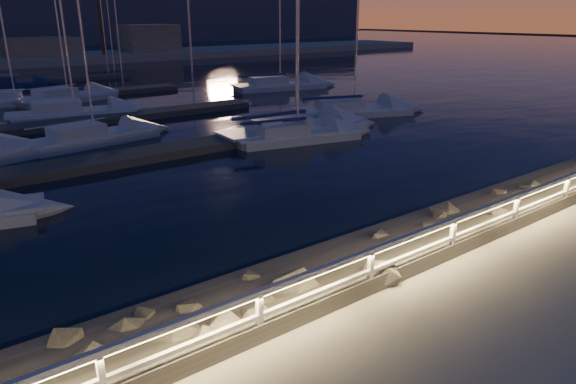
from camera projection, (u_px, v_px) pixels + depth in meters
The scene contains 13 objects.
ground at pixel (426, 266), 12.80m from camera, with size 400.00×400.00×0.00m, color #A19C91.
harbor_water at pixel (72, 117), 36.62m from camera, with size 400.00×440.00×0.60m.
guard_rail at pixel (427, 238), 12.51m from camera, with size 44.11×0.12×1.06m.
floating_docks at pixel (66, 107), 37.40m from camera, with size 22.00×36.00×0.40m.
sailboat_c at pixel (294, 134), 27.83m from camera, with size 7.57×3.66×12.38m.
sailboat_d at pixel (351, 109), 35.07m from camera, with size 8.65×5.07×14.16m.
sailboat_f at pixel (91, 136), 27.32m from camera, with size 7.43×3.24×12.27m.
sailboat_g at pixel (13, 100), 39.03m from camera, with size 7.31×4.52×12.05m.
sailboat_h at pixel (293, 129), 28.96m from camera, with size 9.23×3.51×15.26m.
sailboat_j at pixel (71, 112), 33.75m from camera, with size 8.53×3.96×14.04m.
sailboat_k at pixel (66, 97), 40.43m from camera, with size 8.30×4.46×13.58m.
sailboat_l at pixel (278, 85), 47.31m from camera, with size 9.32×4.49×15.19m.
sailboat_n at pixel (10, 83), 48.36m from camera, with size 7.04×3.50×11.57m.
Camera 1 is at (-9.69, -7.07, 5.94)m, focal length 32.00 mm.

